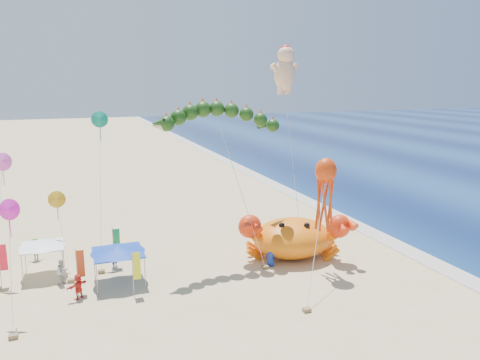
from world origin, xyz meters
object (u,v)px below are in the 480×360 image
dragon_kite (218,121)px  octopus_kite (325,189)px  cherub_kite (285,69)px  crab_inflatable (293,237)px  canopy_white (42,244)px  canopy_blue (118,250)px

dragon_kite → octopus_kite: dragon_kite is taller
cherub_kite → octopus_kite: bearing=-100.3°
dragon_kite → crab_inflatable: bearing=-16.1°
crab_inflatable → canopy_white: size_ratio=2.75×
dragon_kite → cherub_kite: 11.67m
octopus_kite → canopy_white: size_ratio=2.67×
octopus_kite → canopy_white: bearing=162.1°
crab_inflatable → octopus_kite: octopus_kite is taller
canopy_blue → dragon_kite: bearing=12.5°
dragon_kite → octopus_kite: bearing=-36.9°
octopus_kite → canopy_blue: 15.59m
octopus_kite → canopy_white: (-19.84, 6.41, -3.91)m
canopy_blue → cherub_kite: bearing=26.4°
octopus_kite → dragon_kite: bearing=143.1°
crab_inflatable → canopy_white: (-19.01, 3.11, 0.72)m
crab_inflatable → canopy_blue: bearing=-179.5°
cherub_kite → canopy_white: (-21.94, -5.12, -12.82)m
cherub_kite → octopus_kite: cherub_kite is taller
cherub_kite → canopy_white: size_ratio=5.37×
canopy_blue → octopus_kite: bearing=-12.1°
dragon_kite → canopy_white: dragon_kite is taller
canopy_white → dragon_kite: bearing=-6.2°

